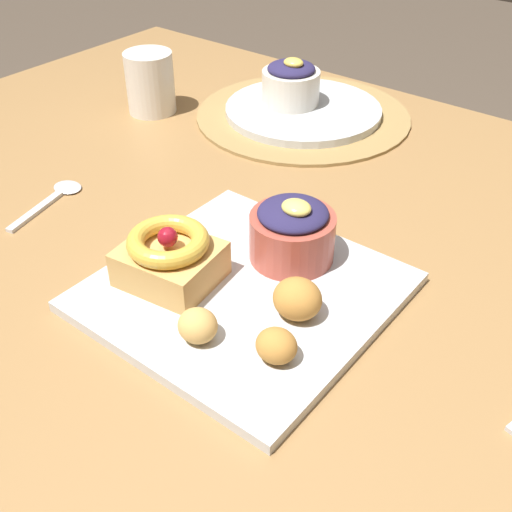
{
  "coord_description": "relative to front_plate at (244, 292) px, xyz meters",
  "views": [
    {
      "loc": [
        0.37,
        -0.5,
        1.15
      ],
      "look_at": [
        0.06,
        -0.1,
        0.77
      ],
      "focal_mm": 44.19,
      "sensor_mm": 36.0,
      "label": 1
    }
  ],
  "objects": [
    {
      "name": "cake_slice",
      "position": [
        -0.07,
        -0.04,
        0.03
      ],
      "size": [
        0.1,
        0.1,
        0.06
      ],
      "rotation": [
        0.0,
        0.0,
        0.14
      ],
      "color": "tan",
      "rests_on": "front_plate"
    },
    {
      "name": "front_plate",
      "position": [
        0.0,
        0.0,
        0.0
      ],
      "size": [
        0.28,
        0.28,
        0.01
      ],
      "primitive_type": "cube",
      "color": "silver",
      "rests_on": "dining_table"
    },
    {
      "name": "back_plate",
      "position": [
        -0.2,
        0.4,
        0.01
      ],
      "size": [
        0.25,
        0.25,
        0.01
      ],
      "primitive_type": "cylinder",
      "color": "silver",
      "rests_on": "woven_placemat"
    },
    {
      "name": "berry_ramekin",
      "position": [
        0.01,
        0.07,
        0.04
      ],
      "size": [
        0.09,
        0.09,
        0.07
      ],
      "color": "#B24C3D",
      "rests_on": "front_plate"
    },
    {
      "name": "spoon",
      "position": [
        -0.31,
        -0.0,
        -0.0
      ],
      "size": [
        0.05,
        0.12,
        0.0
      ],
      "rotation": [
        0.0,
        0.0,
        1.82
      ],
      "color": "silver",
      "rests_on": "dining_table"
    },
    {
      "name": "fritter_middle",
      "position": [
        0.07,
        -0.0,
        0.03
      ],
      "size": [
        0.05,
        0.05,
        0.04
      ],
      "primitive_type": "ellipsoid",
      "color": "#BC7F38",
      "rests_on": "front_plate"
    },
    {
      "name": "woven_placemat",
      "position": [
        -0.2,
        0.4,
        -0.0
      ],
      "size": [
        0.34,
        0.34,
        0.0
      ],
      "primitive_type": "cylinder",
      "color": "#997A47",
      "rests_on": "dining_table"
    },
    {
      "name": "coffee_mug",
      "position": [
        -0.41,
        0.27,
        0.04
      ],
      "size": [
        0.08,
        0.08,
        0.1
      ],
      "primitive_type": "cylinder",
      "color": "silver",
      "rests_on": "dining_table"
    },
    {
      "name": "fritter_back",
      "position": [
        0.01,
        -0.08,
        0.02
      ],
      "size": [
        0.04,
        0.04,
        0.03
      ],
      "primitive_type": "ellipsoid",
      "color": "tan",
      "rests_on": "front_plate"
    },
    {
      "name": "dining_table",
      "position": [
        -0.06,
        0.12,
        -0.1
      ],
      "size": [
        1.34,
        0.94,
        0.73
      ],
      "color": "olive",
      "rests_on": "ground_plane"
    },
    {
      "name": "back_ramekin",
      "position": [
        -0.23,
        0.4,
        0.04
      ],
      "size": [
        0.09,
        0.09,
        0.08
      ],
      "color": "silver",
      "rests_on": "back_plate"
    },
    {
      "name": "fritter_front",
      "position": [
        0.09,
        -0.06,
        0.02
      ],
      "size": [
        0.04,
        0.04,
        0.03
      ],
      "primitive_type": "ellipsoid",
      "color": "#BC7F38",
      "rests_on": "front_plate"
    }
  ]
}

